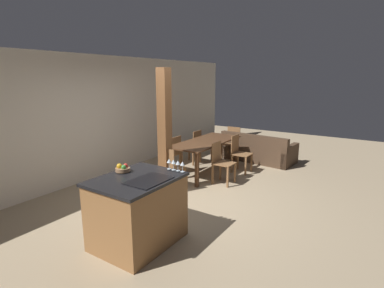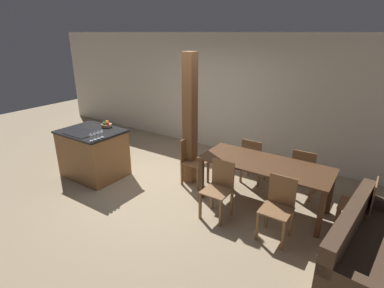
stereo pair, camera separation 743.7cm
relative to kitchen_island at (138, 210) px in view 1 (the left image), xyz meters
The scene contains 17 objects.
ground_plane 1.53m from the kitchen_island, ahead, with size 16.00×16.00×0.00m, color #9E896B.
wall_back 3.21m from the kitchen_island, 62.31° to the left, with size 11.20×0.08×2.70m.
kitchen_island is the anchor object (origin of this frame).
fruit_bowl 0.62m from the kitchen_island, 77.06° to the left, with size 0.20×0.20×0.11m.
wine_glass_near 0.87m from the kitchen_island, 37.25° to the right, with size 0.06×0.06×0.15m.
wine_glass_middle 0.84m from the kitchen_island, 31.29° to the right, with size 0.06×0.06×0.15m.
wine_glass_far 0.81m from the kitchen_island, 24.48° to the right, with size 0.06×0.06×0.15m.
wine_glass_end 0.79m from the kitchen_island, 16.84° to the right, with size 0.06×0.06×0.15m.
dining_table 3.29m from the kitchen_island, 14.26° to the left, with size 2.05×0.84×0.76m.
dining_chair_near_left 2.73m from the kitchen_island, ahead, with size 0.40×0.40×0.88m.
dining_chair_near_right 3.65m from the kitchen_island, ahead, with size 0.40×0.40×0.88m.
dining_chair_far_left 3.09m from the kitchen_island, 28.19° to the left, with size 0.40×0.40×0.88m.
dining_chair_far_right 3.93m from the kitchen_island, 21.81° to the left, with size 0.40×0.40×0.88m.
dining_chair_head_end 1.96m from the kitchen_island, 24.37° to the left, with size 0.40×0.40×0.88m.
dining_chair_foot_end 4.66m from the kitchen_island, 10.02° to the left, with size 0.40×0.40×0.88m.
couch 4.82m from the kitchen_island, ahead, with size 1.03×1.97×0.76m.
timber_post 2.05m from the kitchen_island, 26.82° to the left, with size 0.20×0.20×2.40m.
Camera 1 is at (-4.17, -2.90, 2.24)m, focal length 28.00 mm.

